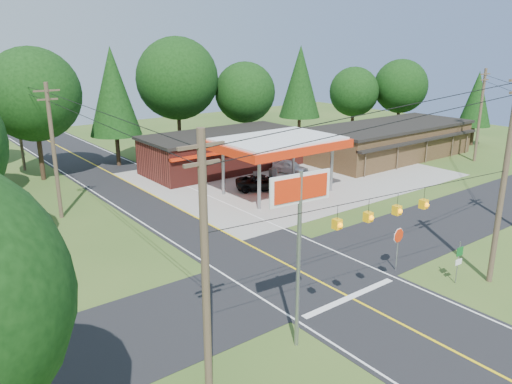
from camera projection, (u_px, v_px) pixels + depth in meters
ground at (303, 273)px, 28.50m from camera, size 120.00×120.00×0.00m
main_highway at (303, 273)px, 28.50m from camera, size 8.00×120.00×0.02m
cross_road at (303, 273)px, 28.50m from camera, size 70.00×7.00×0.02m
lane_center_yellow at (303, 273)px, 28.49m from camera, size 0.15×110.00×0.00m
gas_canopy at (278, 145)px, 42.38m from camera, size 10.60×7.40×4.88m
convenience_store at (223, 151)px, 51.22m from camera, size 16.40×7.55×3.80m
strip_building at (390, 141)px, 56.40m from camera, size 20.40×8.75×3.80m
utility_pole_near_right at (504, 177)px, 25.83m from camera, size 1.80×0.30×11.50m
utility_pole_near_left at (205, 262)px, 17.66m from camera, size 1.80×0.30×10.00m
utility_pole_far_left at (54, 150)px, 35.99m from camera, size 1.80×0.30×10.00m
utility_pole_far_right at (480, 114)px, 53.65m from camera, size 1.80×0.30×10.00m
utility_pole_north at (19, 124)px, 49.89m from camera, size 0.30×0.30×9.50m
overhead_beacons at (384, 198)px, 21.56m from camera, size 17.04×2.04×1.03m
treeline_backdrop at (131, 101)px, 45.03m from camera, size 70.27×51.59×13.30m
suv_car at (263, 183)px, 44.27m from camera, size 6.48×6.48×1.33m
sedan_car at (290, 167)px, 49.81m from camera, size 4.52×4.52×1.31m
big_stop_sign at (300, 216)px, 20.06m from camera, size 2.91×0.39×7.85m
octagonal_stop_sign at (398, 239)px, 28.27m from camera, size 0.90×0.11×2.62m
route_sign_post at (459, 259)px, 26.88m from camera, size 0.50×0.11×2.45m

